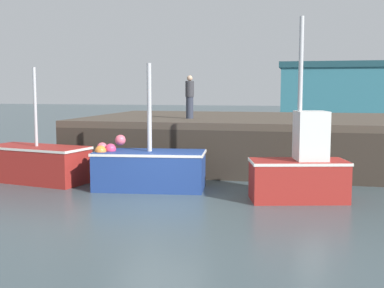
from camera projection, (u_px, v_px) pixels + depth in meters
name	position (u px, v px, depth m)	size (l,w,h in m)	color
ground	(160.00, 206.00, 13.78)	(120.00, 160.00, 0.10)	#3D4C51
pier	(260.00, 125.00, 20.43)	(14.42, 8.69, 1.98)	#473D33
fishing_boat_near_left	(37.00, 163.00, 17.01)	(3.80, 2.19, 3.88)	maroon
fishing_boat_near_right	(149.00, 168.00, 15.77)	(3.63, 1.96, 3.95)	navy
fishing_boat_mid	(301.00, 169.00, 14.11)	(2.93, 1.88, 5.14)	maroon
rowboat	(294.00, 188.00, 15.22)	(1.99, 1.26, 0.38)	silver
dockworker	(190.00, 97.00, 19.78)	(0.34, 0.34, 1.70)	#2D3342
warehouse	(335.00, 94.00, 42.77)	(9.17, 6.38, 5.35)	#2D6B7A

